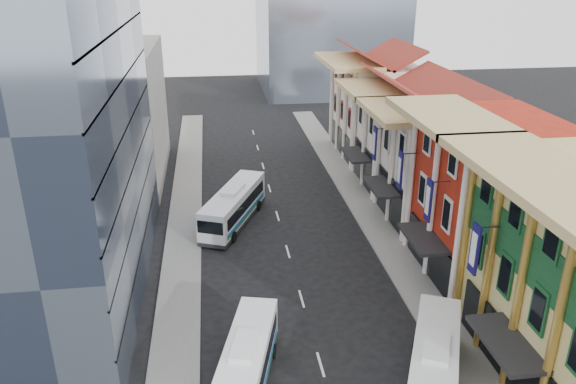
{
  "coord_description": "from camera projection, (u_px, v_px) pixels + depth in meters",
  "views": [
    {
      "loc": [
        -5.55,
        -18.06,
        21.81
      ],
      "look_at": [
        0.06,
        22.31,
        5.12
      ],
      "focal_mm": 35.0,
      "sensor_mm": 36.0,
      "label": 1
    }
  ],
  "objects": [
    {
      "name": "bus_left_far",
      "position": [
        234.0,
        205.0,
        50.02
      ],
      "size": [
        6.6,
        11.0,
        3.49
      ],
      "primitive_type": null,
      "rotation": [
        0.0,
        0.0,
        -0.4
      ],
      "color": "silver",
      "rests_on": "ground"
    },
    {
      "name": "shophouse_cream_far",
      "position": [
        376.0,
        109.0,
        67.38
      ],
      "size": [
        8.0,
        12.0,
        11.0
      ],
      "primitive_type": "cube",
      "color": "#EFE2D1",
      "rests_on": "ground"
    },
    {
      "name": "shophouse_red",
      "position": [
        489.0,
        198.0,
        40.61
      ],
      "size": [
        8.0,
        10.0,
        12.0
      ],
      "primitive_type": "cube",
      "color": "#AB2513",
      "rests_on": "ground"
    },
    {
      "name": "shophouse_cream_near",
      "position": [
        437.0,
        167.0,
        49.7
      ],
      "size": [
        8.0,
        9.0,
        10.0
      ],
      "primitive_type": "cube",
      "color": "#EFE2D1",
      "rests_on": "ground"
    },
    {
      "name": "bus_right",
      "position": [
        434.0,
        369.0,
        29.98
      ],
      "size": [
        6.59,
        10.49,
        3.34
      ],
      "primitive_type": null,
      "rotation": [
        0.0,
        0.0,
        -0.43
      ],
      "color": "silver",
      "rests_on": "ground"
    },
    {
      "name": "shophouse_cream_mid",
      "position": [
        404.0,
        138.0,
        57.95
      ],
      "size": [
        8.0,
        9.0,
        10.0
      ],
      "primitive_type": "cube",
      "color": "#EFE2D1",
      "rests_on": "ground"
    },
    {
      "name": "bus_left_near",
      "position": [
        245.0,
        367.0,
        30.3
      ],
      "size": [
        4.67,
        10.05,
        3.14
      ],
      "primitive_type": null,
      "rotation": [
        0.0,
        0.0,
        -0.25
      ],
      "color": "white",
      "rests_on": "ground"
    },
    {
      "name": "sidewalk_right",
      "position": [
        389.0,
        244.0,
        46.74
      ],
      "size": [
        3.0,
        90.0,
        0.15
      ],
      "primitive_type": "cube",
      "color": "slate",
      "rests_on": "ground"
    },
    {
      "name": "office_tower",
      "position": [
        26.0,
        80.0,
        35.09
      ],
      "size": [
        12.0,
        26.0,
        30.0
      ],
      "primitive_type": "cube",
      "color": "#404D65",
      "rests_on": "ground"
    },
    {
      "name": "office_block_far",
      "position": [
        112.0,
        114.0,
        59.33
      ],
      "size": [
        10.0,
        18.0,
        14.0
      ],
      "primitive_type": "cube",
      "color": "gray",
      "rests_on": "ground"
    },
    {
      "name": "sidewalk_left",
      "position": [
        182.0,
        258.0,
        44.58
      ],
      "size": [
        3.0,
        90.0,
        0.15
      ],
      "primitive_type": "cube",
      "color": "slate",
      "rests_on": "ground"
    }
  ]
}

